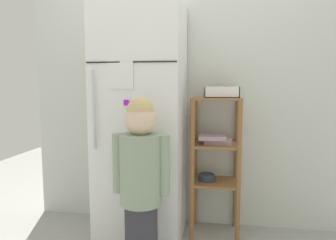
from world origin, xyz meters
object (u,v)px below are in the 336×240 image
refrigerator (142,123)px  fruit_bin (222,93)px  pantry_shelf_unit (215,153)px  child_standing (141,169)px

refrigerator → fruit_bin: refrigerator is taller
refrigerator → pantry_shelf_unit: (0.54, 0.13, -0.24)m
pantry_shelf_unit → fruit_bin: bearing=10.2°
refrigerator → pantry_shelf_unit: bearing=13.3°
refrigerator → pantry_shelf_unit: refrigerator is taller
refrigerator → pantry_shelf_unit: size_ratio=1.64×
child_standing → fruit_bin: fruit_bin is taller
child_standing → fruit_bin: bearing=51.4°
refrigerator → child_standing: bearing=-76.9°
refrigerator → fruit_bin: (0.59, 0.14, 0.23)m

